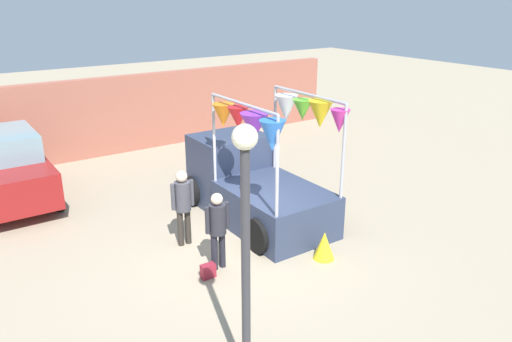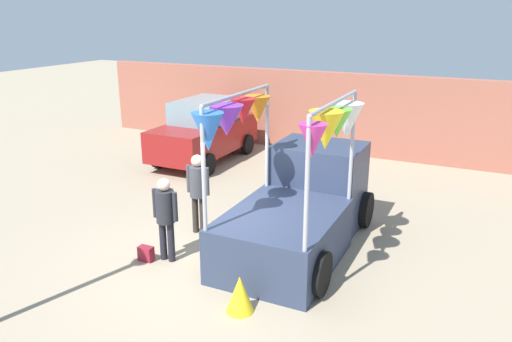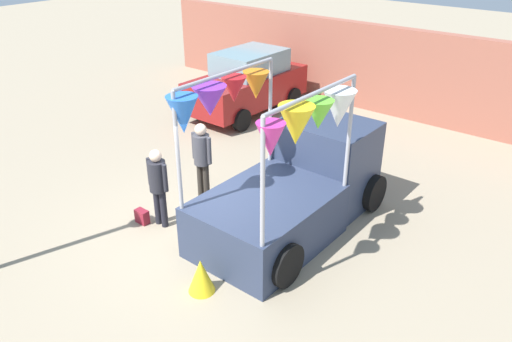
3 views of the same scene
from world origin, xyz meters
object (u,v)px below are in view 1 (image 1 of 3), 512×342
object	(u,v)px
vendor_truck	(252,179)
parked_car	(8,168)
folded_kite_bundle_sunflower	(324,246)
street_lamp	(245,224)
handbag	(208,271)
person_customer	(217,224)
person_vendor	(183,201)

from	to	relation	value
vendor_truck	parked_car	bearing A→B (deg)	138.50
vendor_truck	folded_kite_bundle_sunflower	world-z (taller)	vendor_truck
vendor_truck	parked_car	size ratio (longest dim) A/B	1.02
street_lamp	folded_kite_bundle_sunflower	xyz separation A→B (m)	(3.23, 2.01, -2.17)
vendor_truck	street_lamp	distance (m)	5.88
vendor_truck	handbag	world-z (taller)	vendor_truck
vendor_truck	person_customer	world-z (taller)	vendor_truck
handbag	street_lamp	world-z (taller)	street_lamp
vendor_truck	street_lamp	xyz separation A→B (m)	(-3.22, -4.68, 1.53)
person_customer	handbag	distance (m)	0.92
vendor_truck	handbag	bearing A→B (deg)	-139.92
parked_car	handbag	world-z (taller)	parked_car
parked_car	person_vendor	bearing A→B (deg)	-60.27
person_customer	person_vendor	size ratio (longest dim) A/B	0.95
street_lamp	person_vendor	bearing A→B (deg)	74.87
vendor_truck	person_vendor	world-z (taller)	vendor_truck
person_vendor	handbag	distance (m)	1.75
person_customer	vendor_truck	bearing A→B (deg)	41.64
person_vendor	handbag	size ratio (longest dim) A/B	6.08
person_customer	folded_kite_bundle_sunflower	xyz separation A→B (m)	(1.99, -0.91, -0.67)
folded_kite_bundle_sunflower	person_customer	bearing A→B (deg)	155.44
folded_kite_bundle_sunflower	parked_car	bearing A→B (deg)	124.72
handbag	folded_kite_bundle_sunflower	distance (m)	2.45
parked_car	street_lamp	xyz separation A→B (m)	(1.54, -8.89, 1.53)
street_lamp	folded_kite_bundle_sunflower	size ratio (longest dim) A/B	6.27
street_lamp	parked_car	bearing A→B (deg)	99.83
person_customer	folded_kite_bundle_sunflower	world-z (taller)	person_customer
handbag	parked_car	bearing A→B (deg)	111.48
person_vendor	street_lamp	xyz separation A→B (m)	(-1.14, -4.20, 1.44)
handbag	folded_kite_bundle_sunflower	world-z (taller)	folded_kite_bundle_sunflower
parked_car	person_customer	distance (m)	6.59
person_vendor	handbag	world-z (taller)	person_vendor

